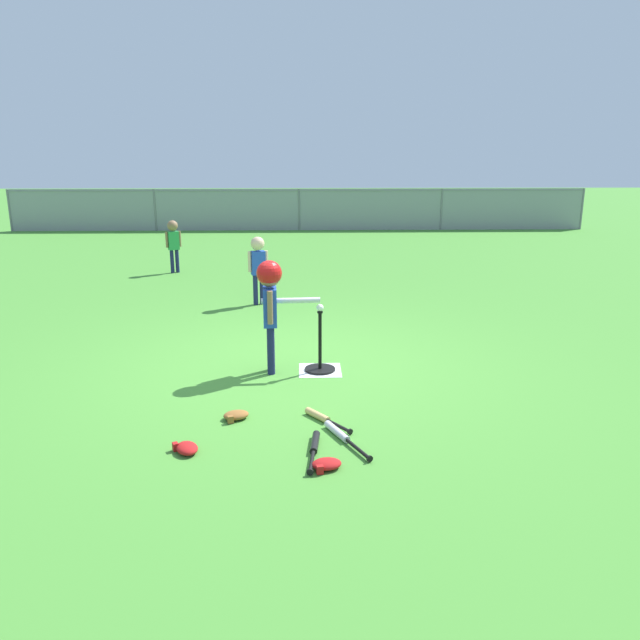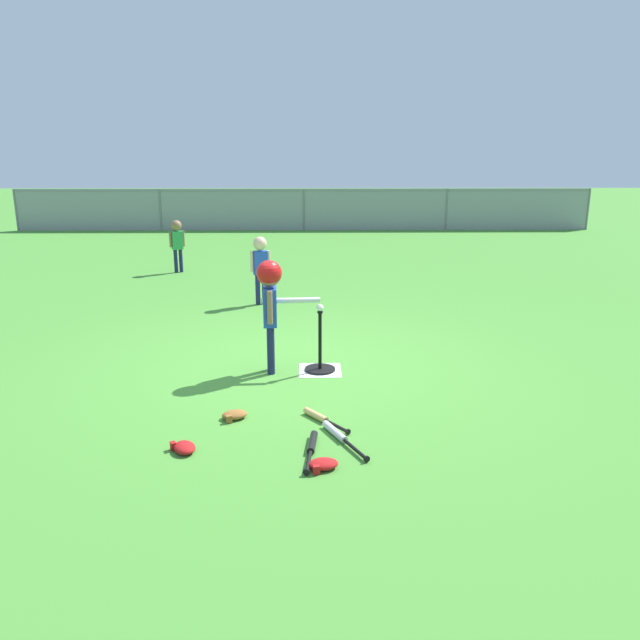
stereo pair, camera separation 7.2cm
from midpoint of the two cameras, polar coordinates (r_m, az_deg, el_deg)
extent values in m
plane|color=#478C33|center=(6.75, -2.10, -4.13)|extent=(60.00, 60.00, 0.00)
cube|color=white|center=(6.59, 0.31, -4.58)|extent=(0.44, 0.44, 0.01)
cylinder|color=black|center=(6.58, 0.31, -4.51)|extent=(0.32, 0.32, 0.03)
cylinder|color=black|center=(6.48, 0.32, -1.84)|extent=(0.04, 0.04, 0.62)
cylinder|color=black|center=(6.40, 0.32, 0.72)|extent=(0.06, 0.06, 0.02)
sphere|color=white|center=(6.39, 0.32, 1.13)|extent=(0.07, 0.07, 0.07)
cylinder|color=#191E4C|center=(6.54, -4.18, -2.48)|extent=(0.08, 0.08, 0.50)
cylinder|color=#191E4C|center=(6.43, -4.18, -2.78)|extent=(0.08, 0.08, 0.50)
cube|color=#2347B7|center=(6.36, -4.26, 1.21)|extent=(0.15, 0.23, 0.39)
cylinder|color=#8C6647|center=(6.49, -4.27, 1.76)|extent=(0.06, 0.06, 0.34)
cylinder|color=#8C6647|center=(6.22, -4.26, 1.15)|extent=(0.06, 0.06, 0.34)
sphere|color=#8C6647|center=(6.29, -4.32, 4.03)|extent=(0.22, 0.22, 0.22)
sphere|color=red|center=(6.28, -4.32, 4.28)|extent=(0.26, 0.26, 0.26)
cylinder|color=silver|center=(6.35, -2.38, 1.79)|extent=(0.60, 0.09, 0.06)
cylinder|color=#191E4C|center=(9.34, -4.87, 2.82)|extent=(0.07, 0.07, 0.45)
cylinder|color=#191E4C|center=(9.32, -5.47, 2.78)|extent=(0.07, 0.07, 0.45)
cube|color=#2347B7|center=(9.25, -5.22, 5.21)|extent=(0.22, 0.17, 0.35)
cylinder|color=beige|center=(9.27, -4.47, 5.41)|extent=(0.05, 0.05, 0.30)
cylinder|color=beige|center=(9.22, -5.99, 5.32)|extent=(0.05, 0.05, 0.30)
sphere|color=beige|center=(9.21, -5.27, 6.95)|extent=(0.20, 0.20, 0.20)
cylinder|color=#191E4C|center=(12.00, -12.38, 5.30)|extent=(0.07, 0.07, 0.43)
cylinder|color=#191E4C|center=(11.98, -12.83, 5.25)|extent=(0.07, 0.07, 0.43)
cube|color=green|center=(11.93, -12.71, 7.09)|extent=(0.22, 0.19, 0.34)
cylinder|color=#8C6647|center=(11.96, -12.16, 7.26)|extent=(0.05, 0.05, 0.29)
cylinder|color=#8C6647|center=(11.90, -13.28, 7.15)|extent=(0.05, 0.05, 0.29)
sphere|color=#8C6647|center=(11.90, -12.79, 8.40)|extent=(0.19, 0.19, 0.19)
cylinder|color=silver|center=(5.17, 1.75, -10.13)|extent=(0.20, 0.34, 0.06)
cylinder|color=black|center=(4.90, 3.67, -11.67)|extent=(0.17, 0.32, 0.03)
cylinder|color=black|center=(4.77, 4.71, -12.51)|extent=(0.05, 0.04, 0.05)
cylinder|color=#DBB266|center=(5.46, 0.00, -8.67)|extent=(0.22, 0.26, 0.06)
cylinder|color=black|center=(5.26, 1.94, -9.63)|extent=(0.19, 0.24, 0.03)
cylinder|color=black|center=(5.17, 2.96, -10.14)|extent=(0.05, 0.04, 0.05)
cylinder|color=black|center=(4.99, -0.27, -11.08)|extent=(0.09, 0.31, 0.06)
cylinder|color=black|center=(4.72, -0.60, -12.76)|extent=(0.06, 0.31, 0.03)
cylinder|color=black|center=(4.59, -0.78, -13.67)|extent=(0.05, 0.02, 0.05)
ellipsoid|color=#B21919|center=(5.01, -11.82, -11.29)|extent=(0.24, 0.27, 0.07)
cube|color=#B21919|center=(5.05, -12.82, -11.11)|extent=(0.06, 0.06, 0.06)
ellipsoid|color=brown|center=(5.50, -7.41, -8.54)|extent=(0.26, 0.22, 0.07)
cube|color=brown|center=(5.43, -7.92, -8.92)|extent=(0.06, 0.05, 0.06)
ellipsoid|color=#B21919|center=(4.68, 0.76, -12.97)|extent=(0.25, 0.20, 0.07)
cube|color=#B21919|center=(4.60, 0.12, -13.47)|extent=(0.06, 0.05, 0.06)
cylinder|color=slate|center=(19.54, -25.85, 9.01)|extent=(0.06, 0.06, 1.15)
cylinder|color=slate|center=(18.24, -14.22, 9.71)|extent=(0.06, 0.06, 1.15)
cylinder|color=slate|center=(17.76, -1.36, 10.02)|extent=(0.06, 0.06, 1.15)
cylinder|color=slate|center=(18.17, 11.55, 9.84)|extent=(0.06, 0.06, 1.15)
cylinder|color=slate|center=(19.42, 23.31, 9.25)|extent=(0.06, 0.06, 1.15)
cube|color=gray|center=(17.72, -1.37, 11.69)|extent=(16.00, 0.03, 0.03)
cube|color=gray|center=(17.76, -1.36, 10.02)|extent=(16.00, 0.01, 1.15)
camera|label=1|loc=(0.04, -89.68, 0.09)|focal=35.15mm
camera|label=2|loc=(0.04, 90.32, -0.09)|focal=35.15mm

